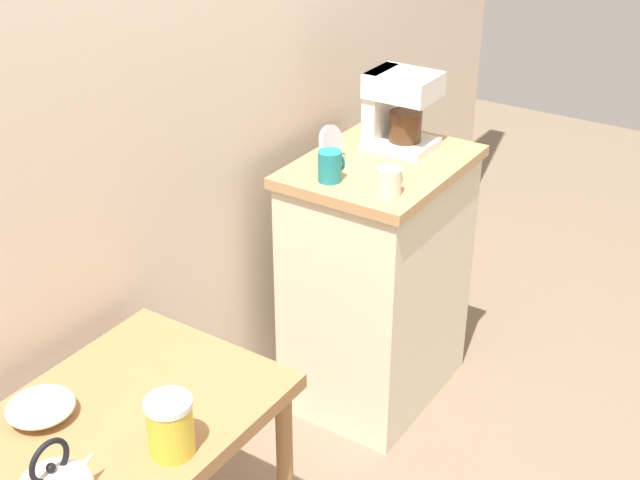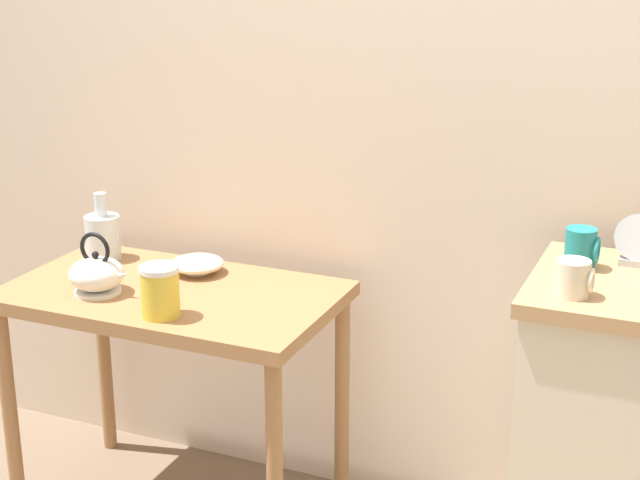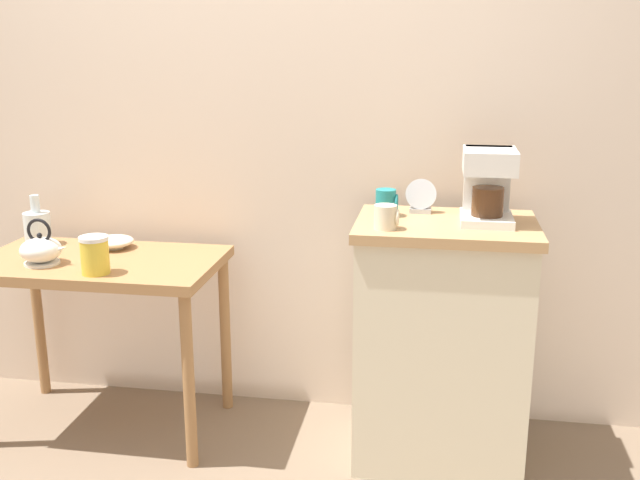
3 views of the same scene
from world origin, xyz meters
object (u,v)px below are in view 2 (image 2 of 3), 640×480
object	(u,v)px
table_clock	(638,243)
mug_small_cream	(574,278)
bowl_stoneware	(197,264)
mug_dark_teal	(581,248)
glass_carafe_vase	(103,235)
canister_enamel	(160,291)
teakettle	(97,274)

from	to	relation	value
table_clock	mug_small_cream	bearing A→B (deg)	-111.56
mug_small_cream	bowl_stoneware	bearing A→B (deg)	166.10
bowl_stoneware	mug_dark_teal	bearing A→B (deg)	-4.05
glass_carafe_vase	table_clock	distance (m)	1.58
canister_enamel	mug_small_cream	size ratio (longest dim) A/B	1.65
glass_carafe_vase	mug_dark_teal	xyz separation A→B (m)	(1.45, -0.09, 0.17)
table_clock	canister_enamel	bearing A→B (deg)	-164.30
teakettle	canister_enamel	size ratio (longest dim) A/B	1.36
bowl_stoneware	glass_carafe_vase	size ratio (longest dim) A/B	0.76
bowl_stoneware	mug_small_cream	distance (m)	1.18
mug_small_cream	mug_dark_teal	size ratio (longest dim) A/B	0.86
teakettle	table_clock	bearing A→B (deg)	9.99
teakettle	mug_small_cream	distance (m)	1.31
canister_enamel	mug_dark_teal	world-z (taller)	mug_dark_teal
teakettle	glass_carafe_vase	world-z (taller)	glass_carafe_vase
bowl_stoneware	glass_carafe_vase	bearing A→B (deg)	178.84
bowl_stoneware	canister_enamel	world-z (taller)	canister_enamel
mug_small_cream	teakettle	bearing A→B (deg)	178.87
teakettle	glass_carafe_vase	bearing A→B (deg)	122.14
glass_carafe_vase	canister_enamel	size ratio (longest dim) A/B	1.50
table_clock	glass_carafe_vase	bearing A→B (deg)	179.56
glass_carafe_vase	mug_small_cream	size ratio (longest dim) A/B	2.48
mug_small_cream	table_clock	xyz separation A→B (m)	(0.11, 0.27, 0.01)
teakettle	table_clock	distance (m)	1.44
teakettle	mug_dark_teal	bearing A→B (deg)	7.73
bowl_stoneware	canister_enamel	bearing A→B (deg)	-76.39
bowl_stoneware	mug_dark_teal	xyz separation A→B (m)	(1.11, -0.08, 0.22)
canister_enamel	bowl_stoneware	bearing A→B (deg)	103.61
glass_carafe_vase	mug_small_cream	bearing A→B (deg)	-11.04
mug_small_cream	glass_carafe_vase	bearing A→B (deg)	168.96
bowl_stoneware	table_clock	bearing A→B (deg)	-0.24
glass_carafe_vase	teakettle	bearing A→B (deg)	-57.86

